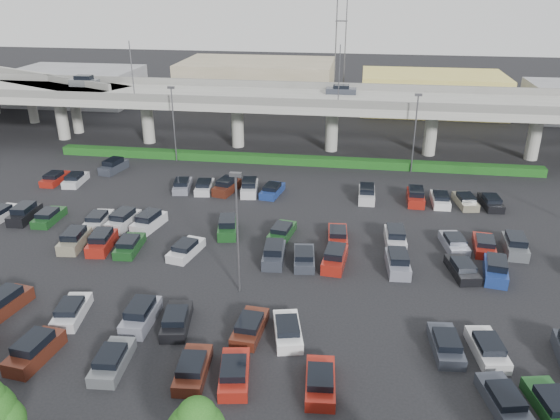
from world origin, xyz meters
The scene contains 8 objects.
ground centered at (0.00, 0.00, 0.00)m, with size 280.00×280.00×0.00m, color black.
overpass centered at (-0.25, 32.01, 6.97)m, with size 150.00×13.00×15.80m.
on_ramp centered at (-52.10, 43.05, 6.86)m, with size 50.93×30.13×8.80m.
hedge centered at (0.00, 25.00, 0.55)m, with size 66.00×1.60×1.10m, color #134213.
parked_cars centered at (-0.84, -4.17, 0.64)m, with size 63.18×41.68×1.67m.
light_poles centered at (-4.13, 2.00, 6.24)m, with size 66.90×48.38×10.30m.
distant_buildings centered at (12.38, 61.81, 3.74)m, with size 138.00×24.00×9.00m.
comm_tower centered at (4.00, 74.00, 15.61)m, with size 2.40×2.40×30.00m.
Camera 1 is at (9.00, -45.59, 23.95)m, focal length 35.00 mm.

